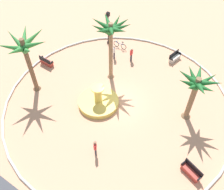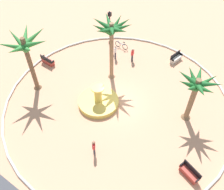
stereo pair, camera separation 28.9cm
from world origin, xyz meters
The scene contains 14 objects.
ground_plane centered at (0.00, 0.00, 0.00)m, with size 80.00×80.00×0.00m, color tan.
plaza_curb centered at (0.00, 0.00, 0.10)m, with size 20.75×20.75×0.20m, color silver.
fountain centered at (1.36, 1.16, 0.31)m, with size 3.71×3.71×2.12m.
palm_tree_near_fountain centered at (2.39, -2.54, 5.19)m, with size 3.79×3.65×6.41m.
palm_tree_by_curb centered at (-5.94, -1.84, 3.73)m, with size 3.49×3.40×4.84m.
palm_tree_mid_plaza centered at (7.50, 2.83, 4.66)m, with size 4.23×4.38×6.00m.
bench_east centered at (9.24, -0.37, 0.35)m, with size 1.62×0.57×1.00m.
bench_west centered at (-8.20, 3.08, 0.35)m, with size 1.67×1.04×1.00m.
bench_north centered at (-1.97, -8.53, 0.35)m, with size 0.85×1.67×1.00m.
lamppost centered at (5.83, -7.19, 2.42)m, with size 0.32×0.32×4.14m.
bicycle_red_frame centered at (4.22, -7.20, 0.38)m, with size 1.72×0.44×0.94m.
person_cyclist_helmet centered at (3.76, -5.24, 0.94)m, with size 0.31×0.50×1.67m.
person_cyclist_photo centered at (-1.43, 5.50, 0.93)m, with size 0.35×0.46×1.66m.
person_pedestrian_stroll centered at (1.98, -5.88, 0.93)m, with size 0.23×0.53×1.65m.
Camera 2 is at (-7.96, 12.70, 17.12)m, focal length 39.19 mm.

